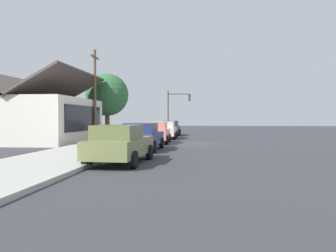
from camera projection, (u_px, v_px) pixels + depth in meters
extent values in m
plane|color=#38383D|center=(194.00, 144.00, 24.86)|extent=(120.00, 120.00, 0.00)
cube|color=#B2AFA8|center=(119.00, 142.00, 25.46)|extent=(60.00, 4.20, 0.16)
cube|color=olive|center=(121.00, 147.00, 14.02)|extent=(4.64, 2.03, 0.70)
cube|color=#61683C|center=(118.00, 132.00, 13.56)|extent=(2.26, 1.70, 0.56)
cylinder|color=black|center=(111.00, 152.00, 15.57)|extent=(0.67, 0.25, 0.66)
cylinder|color=black|center=(150.00, 152.00, 15.28)|extent=(0.67, 0.25, 0.66)
cylinder|color=black|center=(87.00, 159.00, 12.77)|extent=(0.67, 0.25, 0.66)
cylinder|color=black|center=(134.00, 160.00, 12.49)|extent=(0.67, 0.25, 0.66)
cube|color=navy|center=(143.00, 139.00, 19.76)|extent=(4.69, 1.91, 0.70)
cube|color=navy|center=(141.00, 128.00, 19.28)|extent=(2.27, 1.65, 0.56)
cylinder|color=black|center=(133.00, 143.00, 21.31)|extent=(0.66, 0.23, 0.66)
cylinder|color=black|center=(162.00, 143.00, 21.08)|extent=(0.66, 0.23, 0.66)
cylinder|color=black|center=(121.00, 146.00, 18.45)|extent=(0.66, 0.23, 0.66)
cylinder|color=black|center=(154.00, 147.00, 18.22)|extent=(0.66, 0.23, 0.66)
cube|color=#EA8C75|center=(156.00, 134.00, 25.23)|extent=(4.39, 2.01, 0.70)
cube|color=tan|center=(155.00, 126.00, 24.79)|extent=(2.14, 1.71, 0.56)
cylinder|color=black|center=(146.00, 138.00, 26.64)|extent=(0.67, 0.25, 0.66)
cylinder|color=black|center=(169.00, 138.00, 26.51)|extent=(0.67, 0.25, 0.66)
cylinder|color=black|center=(141.00, 140.00, 23.97)|extent=(0.67, 0.25, 0.66)
cylinder|color=black|center=(167.00, 140.00, 23.84)|extent=(0.67, 0.25, 0.66)
cube|color=silver|center=(166.00, 131.00, 30.75)|extent=(4.39, 1.81, 0.70)
cube|color=beige|center=(166.00, 124.00, 30.31)|extent=(2.12, 1.55, 0.56)
cylinder|color=black|center=(158.00, 134.00, 32.17)|extent=(0.67, 0.24, 0.66)
cylinder|color=black|center=(176.00, 134.00, 32.03)|extent=(0.67, 0.24, 0.66)
cylinder|color=black|center=(155.00, 136.00, 29.49)|extent=(0.67, 0.24, 0.66)
cylinder|color=black|center=(175.00, 136.00, 29.35)|extent=(0.67, 0.24, 0.66)
cube|color=#2D3035|center=(171.00, 129.00, 36.75)|extent=(4.65, 1.88, 0.70)
cube|color=#27292D|center=(171.00, 123.00, 36.28)|extent=(2.26, 1.59, 0.56)
cylinder|color=black|center=(164.00, 132.00, 38.25)|extent=(0.67, 0.24, 0.66)
cylinder|color=black|center=(180.00, 132.00, 38.12)|extent=(0.67, 0.24, 0.66)
cylinder|color=black|center=(162.00, 133.00, 35.40)|extent=(0.67, 0.24, 0.66)
cylinder|color=black|center=(179.00, 133.00, 35.27)|extent=(0.67, 0.24, 0.66)
cube|color=silver|center=(39.00, 120.00, 26.27)|extent=(9.21, 7.29, 3.39)
cube|color=black|center=(85.00, 118.00, 25.87)|extent=(7.37, 0.08, 1.90)
cube|color=#514742|center=(61.00, 86.00, 26.01)|extent=(9.81, 3.94, 2.20)
cube|color=#514742|center=(16.00, 86.00, 26.40)|extent=(9.81, 3.94, 2.20)
cylinder|color=brown|center=(107.00, 122.00, 32.65)|extent=(0.44, 0.44, 3.01)
sphere|color=#2D6638|center=(107.00, 95.00, 32.59)|extent=(4.08, 4.08, 4.08)
cylinder|color=#383833|center=(168.00, 112.00, 41.10)|extent=(0.14, 0.14, 5.20)
cylinder|color=#383833|center=(179.00, 94.00, 40.91)|extent=(0.10, 2.60, 0.10)
cube|color=black|center=(190.00, 98.00, 40.78)|extent=(0.28, 0.24, 0.80)
sphere|color=red|center=(189.00, 95.00, 40.63)|extent=(0.16, 0.16, 0.16)
sphere|color=yellow|center=(189.00, 98.00, 40.63)|extent=(0.16, 0.16, 0.16)
sphere|color=green|center=(189.00, 100.00, 40.64)|extent=(0.16, 0.16, 0.16)
cylinder|color=brown|center=(95.00, 95.00, 27.92)|extent=(0.24, 0.24, 7.50)
cube|color=brown|center=(95.00, 57.00, 27.85)|extent=(1.80, 0.12, 0.12)
cylinder|color=red|center=(127.00, 140.00, 21.91)|extent=(0.22, 0.22, 0.55)
sphere|color=red|center=(127.00, 135.00, 21.90)|extent=(0.18, 0.18, 0.18)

